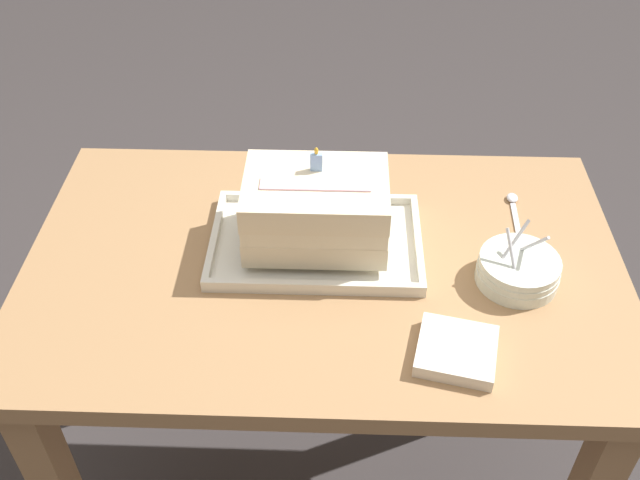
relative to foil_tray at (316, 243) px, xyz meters
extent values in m
cube|color=#9E754C|center=(0.02, -0.04, -0.02)|extent=(1.07, 0.67, 0.04)
cube|color=#9E754C|center=(-0.46, 0.24, -0.40)|extent=(0.06, 0.06, 0.72)
cube|color=#9E754C|center=(0.49, 0.24, -0.40)|extent=(0.06, 0.06, 0.72)
cube|color=silver|center=(0.00, 0.00, 0.00)|extent=(0.38, 0.25, 0.01)
cube|color=silver|center=(0.00, -0.12, 0.01)|extent=(0.38, 0.01, 0.02)
cube|color=silver|center=(0.00, 0.12, 0.01)|extent=(0.38, 0.01, 0.02)
cube|color=silver|center=(-0.18, 0.00, 0.01)|extent=(0.01, 0.23, 0.02)
cube|color=silver|center=(0.18, 0.00, 0.01)|extent=(0.01, 0.23, 0.02)
cube|color=beige|center=(0.00, 0.00, 0.04)|extent=(0.25, 0.18, 0.05)
cube|color=beige|center=(0.00, 0.00, 0.08)|extent=(0.25, 0.18, 0.03)
cube|color=beige|center=(0.00, 0.00, 0.12)|extent=(0.25, 0.18, 0.05)
cube|color=beige|center=(0.00, -0.01, 0.14)|extent=(0.19, 0.03, 0.00)
cube|color=#8CB7EA|center=(0.00, 0.03, 0.16)|extent=(0.02, 0.01, 0.03)
ellipsoid|color=yellow|center=(0.00, 0.03, 0.18)|extent=(0.01, 0.01, 0.01)
cylinder|color=silver|center=(0.35, -0.08, 0.00)|extent=(0.14, 0.14, 0.02)
cylinder|color=silver|center=(0.35, -0.08, 0.02)|extent=(0.14, 0.14, 0.02)
cylinder|color=silver|center=(0.35, -0.08, 0.03)|extent=(0.14, 0.14, 0.02)
cylinder|color=silver|center=(0.36, -0.07, 0.06)|extent=(0.04, 0.05, 0.08)
cylinder|color=silver|center=(0.33, -0.06, 0.07)|extent=(0.05, 0.05, 0.07)
cylinder|color=silver|center=(0.33, -0.09, 0.06)|extent=(0.03, 0.06, 0.07)
ellipsoid|color=silver|center=(0.38, 0.15, 0.00)|extent=(0.02, 0.03, 0.01)
cube|color=silver|center=(0.38, 0.08, 0.00)|extent=(0.01, 0.10, 0.00)
cube|color=silver|center=(0.23, -0.25, 0.01)|extent=(0.14, 0.14, 0.02)
camera|label=1|loc=(0.04, -0.97, 0.87)|focal=40.34mm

